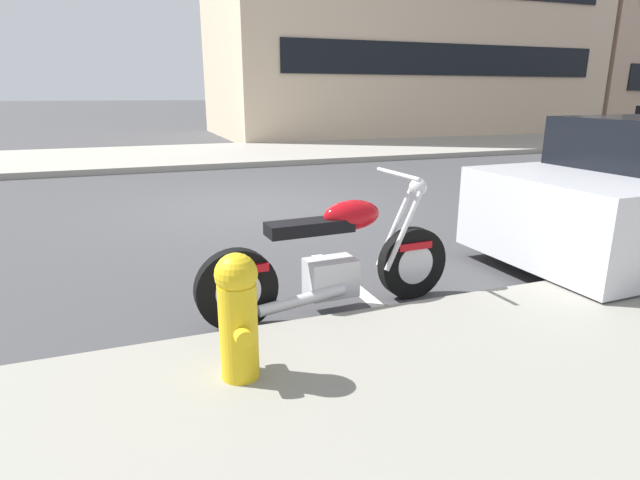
{
  "coord_description": "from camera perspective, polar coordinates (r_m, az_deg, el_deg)",
  "views": [
    {
      "loc": [
        -1.85,
        -7.71,
        1.72
      ],
      "look_at": [
        -0.46,
        -4.01,
        0.59
      ],
      "focal_mm": 28.8,
      "sensor_mm": 36.0,
      "label": 1
    }
  ],
  "objects": [
    {
      "name": "parked_motorcycle",
      "position": [
        4.1,
        1.53,
        -2.43
      ],
      "size": [
        2.17,
        0.62,
        1.11
      ],
      "rotation": [
        0.0,
        0.0,
        0.05
      ],
      "color": "black",
      "rests_on": "ground"
    },
    {
      "name": "townhouse_corner_block",
      "position": [
        33.23,
        31.46,
        20.19
      ],
      "size": [
        11.78,
        8.8,
        10.82
      ],
      "color": "tan",
      "rests_on": "ground"
    },
    {
      "name": "fire_hydrant",
      "position": [
        2.94,
        -9.11,
        -8.03
      ],
      "size": [
        0.24,
        0.36,
        0.75
      ],
      "color": "gold",
      "rests_on": "sidewalk_near_curb"
    },
    {
      "name": "ground_plane",
      "position": [
        8.12,
        -6.85,
        3.65
      ],
      "size": [
        260.0,
        260.0,
        0.0
      ],
      "primitive_type": "plane",
      "color": "#3D3D3F"
    },
    {
      "name": "sidewalk_far_curb",
      "position": [
        20.16,
        23.38,
        10.03
      ],
      "size": [
        120.0,
        5.0,
        0.14
      ],
      "primitive_type": "cube",
      "color": "gray",
      "rests_on": "ground"
    },
    {
      "name": "parking_stall_stripe",
      "position": [
        4.7,
        4.23,
        -5.48
      ],
      "size": [
        0.12,
        2.2,
        0.01
      ],
      "primitive_type": "cube",
      "color": "silver",
      "rests_on": "ground"
    }
  ]
}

